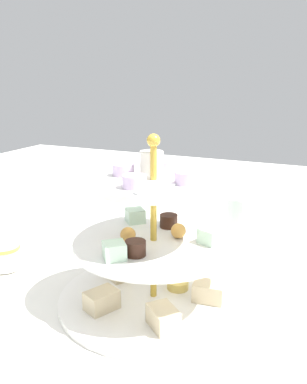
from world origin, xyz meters
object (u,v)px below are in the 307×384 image
Objects in this scene: tiered_serving_stand at (154,255)px; teacup_with_saucer at (5,259)px; butter_knife_right at (99,231)px; water_glass_tall_right at (241,223)px.

tiered_serving_stand reaches higher than teacup_with_saucer.
teacup_with_saucer reaches higher than butter_knife_right.
butter_knife_right is (-0.04, 0.32, -0.06)m from water_glass_tall_right.
water_glass_tall_right is at bearing 132.32° from butter_knife_right.
butter_knife_right is (0.23, 0.24, -0.08)m from tiered_serving_stand.
tiered_serving_stand is 1.80× the size of butter_knife_right.
tiered_serving_stand is 0.30m from teacup_with_saucer.
teacup_with_saucer is at bearing 21.84° from butter_knife_right.
water_glass_tall_right reaches higher than butter_knife_right.
water_glass_tall_right is 0.48m from teacup_with_saucer.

